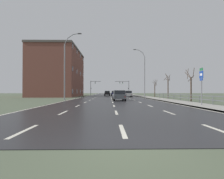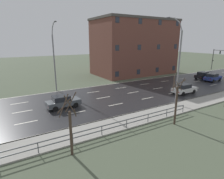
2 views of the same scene
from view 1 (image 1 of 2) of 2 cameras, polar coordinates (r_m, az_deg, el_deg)
The scene contains 17 objects.
ground_plane at distance 52.37m, azimuth -0.49°, elevation -2.21°, with size 160.00×160.00×0.12m.
road_asphalt_strip at distance 64.36m, azimuth -0.59°, elevation -1.84°, with size 14.00×120.00×0.03m.
sidewalk_right at distance 64.98m, azimuth 6.86°, elevation -1.78°, with size 3.00×120.00×0.12m.
guardrail at distance 26.16m, azimuth 22.28°, elevation -2.13°, with size 0.07×29.14×1.00m.
street_lamp_midground at distance 40.83m, azimuth 10.21°, elevation 4.95°, with size 2.63×0.24×10.98m.
street_lamp_left_bank at distance 29.59m, azimuth -14.65°, elevation 6.89°, with size 2.80×0.24×10.83m.
highway_sign at distance 19.03m, azimuth 26.83°, elevation 2.30°, with size 0.09×0.68×3.69m.
traffic_signal_right at distance 74.32m, azimuth 4.28°, elevation 1.45°, with size 5.90×0.36×5.82m.
traffic_signal_left at distance 72.69m, azimuth -6.31°, elevation 1.23°, with size 4.19×0.36×5.73m.
car_near_right at distance 58.08m, azimuth 0.72°, elevation -1.20°, with size 2.01×4.19×1.57m.
car_far_left at distance 58.38m, azimuth -1.58°, elevation -1.19°, with size 2.02×4.20×1.57m.
car_near_left at distance 27.17m, azimuth 2.24°, elevation -1.90°, with size 1.97×4.17×1.57m.
car_distant at distance 45.63m, azimuth 5.23°, elevation -1.36°, with size 1.86×4.11×1.57m.
brick_building at distance 51.82m, azimuth -16.70°, elevation 5.08°, with size 11.20×19.46×13.03m.
bare_tree_near at distance 27.41m, azimuth 24.01°, elevation 0.99°, with size 1.25×1.37×4.73m.
bare_tree_mid at distance 37.34m, azimuth 17.56°, elevation 0.85°, with size 1.41×1.48×5.08m.
bare_tree_far at distance 46.26m, azimuth 13.63°, elevation 0.22°, with size 1.31×1.36×4.45m.
Camera 1 is at (-0.50, -4.35, 1.43)m, focal length 28.41 mm.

